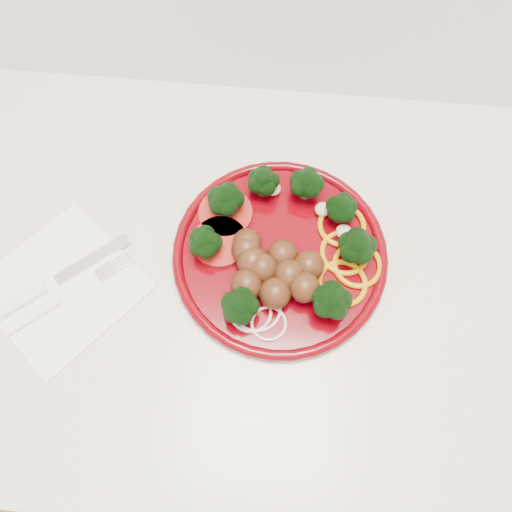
# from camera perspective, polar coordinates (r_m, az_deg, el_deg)

# --- Properties ---
(counter) EXTENTS (2.40, 0.60, 0.90)m
(counter) POSITION_cam_1_polar(r_m,az_deg,el_deg) (1.08, 0.88, -10.58)
(counter) COLOR white
(counter) RESTS_ON ground
(plate) EXTENTS (0.28, 0.28, 0.06)m
(plate) POSITION_cam_1_polar(r_m,az_deg,el_deg) (0.64, 2.78, 0.60)
(plate) COLOR #510007
(plate) RESTS_ON counter
(napkin) EXTENTS (0.24, 0.24, 0.00)m
(napkin) POSITION_cam_1_polar(r_m,az_deg,el_deg) (0.68, -21.28, -3.32)
(napkin) COLOR white
(napkin) RESTS_ON counter
(knife) EXTENTS (0.16, 0.14, 0.01)m
(knife) POSITION_cam_1_polar(r_m,az_deg,el_deg) (0.68, -23.31, -3.53)
(knife) COLOR silver
(knife) RESTS_ON napkin
(fork) EXTENTS (0.14, 0.13, 0.01)m
(fork) POSITION_cam_1_polar(r_m,az_deg,el_deg) (0.67, -22.64, -5.36)
(fork) COLOR white
(fork) RESTS_ON napkin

